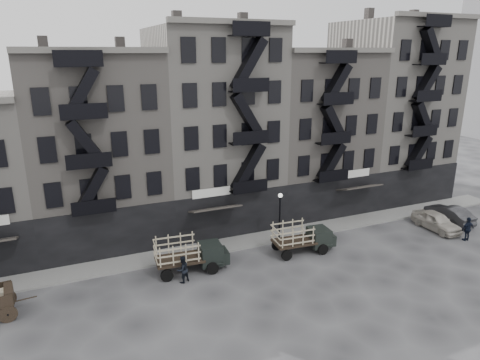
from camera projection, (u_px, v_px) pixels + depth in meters
name	position (u px, v px, depth m)	size (l,w,h in m)	color
ground	(260.00, 263.00, 31.82)	(140.00, 140.00, 0.00)	#38383A
sidewalk	(240.00, 242.00, 35.10)	(55.00, 2.50, 0.15)	slate
building_midwest	(97.00, 149.00, 34.54)	(10.00, 11.35, 16.20)	slate
building_center	(213.00, 129.00, 38.00)	(10.00, 11.35, 18.20)	gray
building_mideast	(309.00, 132.00, 42.04)	(10.00, 11.35, 16.20)	slate
building_east	(391.00, 111.00, 45.35)	(10.00, 11.35, 19.20)	gray
lamp_post	(280.00, 211.00, 34.42)	(0.36, 0.36, 4.28)	black
stake_truck_west	(189.00, 252.00, 30.29)	(5.30, 2.50, 2.59)	black
stake_truck_east	(302.00, 235.00, 33.17)	(5.05, 2.35, 2.47)	black
car_east	(436.00, 221.00, 37.58)	(1.86, 4.62, 1.57)	#B0A99E
car_far	(449.00, 214.00, 39.28)	(1.65, 4.73, 1.56)	#2A2A2D
pedestrian_mid	(183.00, 269.00, 28.94)	(0.93, 0.72, 1.91)	black
policeman	(468.00, 229.00, 35.31)	(1.20, 0.50, 2.05)	black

